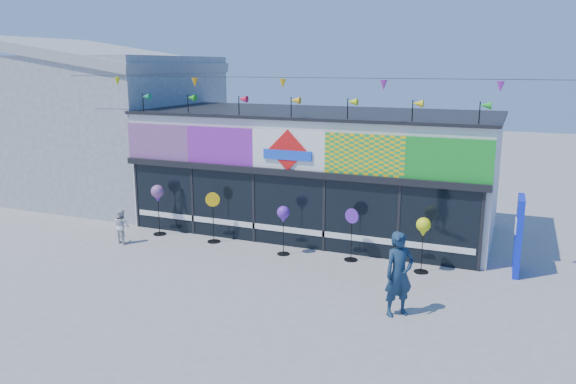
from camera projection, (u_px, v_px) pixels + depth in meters
The scene contains 11 objects.
ground at pixel (239, 283), 14.88m from camera, with size 80.00×80.00×0.00m, color gray.
kite_shop at pixel (316, 170), 19.77m from camera, with size 16.00×5.70×5.31m.
neighbour_building at pixel (107, 123), 24.22m from camera, with size 8.18×7.20×6.87m.
blue_sign at pixel (518, 235), 15.37m from camera, with size 0.21×1.09×2.18m.
spinner_0 at pixel (158, 195), 18.86m from camera, with size 0.44×0.44×1.73m.
spinner_1 at pixel (213, 216), 18.16m from camera, with size 0.44×0.42×1.66m.
spinner_2 at pixel (283, 216), 16.88m from camera, with size 0.39×0.39×1.52m.
spinner_3 at pixel (351, 233), 16.46m from camera, with size 0.44×0.40×1.58m.
spinner_4 at pixel (423, 229), 15.39m from camera, with size 0.40×0.40×1.58m.
adult_man at pixel (399, 274), 12.80m from camera, with size 0.73×0.48×1.99m, color #162C45.
child at pixel (122, 226), 18.14m from camera, with size 0.55×0.32×1.14m, color silver.
Camera 1 is at (6.58, -12.39, 5.66)m, focal length 35.00 mm.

